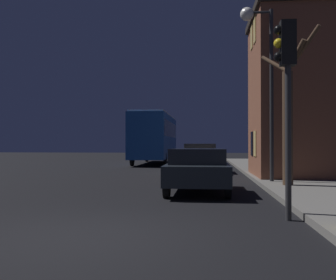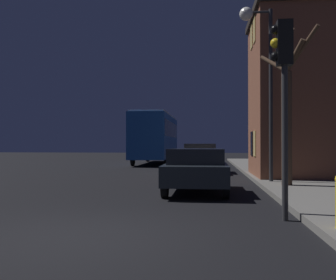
{
  "view_description": "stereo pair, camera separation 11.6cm",
  "coord_description": "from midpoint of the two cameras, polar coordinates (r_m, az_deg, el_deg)",
  "views": [
    {
      "loc": [
        1.94,
        -6.12,
        1.52
      ],
      "look_at": [
        -0.01,
        13.12,
        1.74
      ],
      "focal_mm": 40.0,
      "sensor_mm": 36.0,
      "label": 1
    },
    {
      "loc": [
        2.05,
        -6.11,
        1.52
      ],
      "look_at": [
        -0.01,
        13.12,
        1.74
      ],
      "focal_mm": 40.0,
      "sensor_mm": 36.0,
      "label": 2
    }
  ],
  "objects": [
    {
      "name": "brick_building",
      "position": [
        17.44,
        17.66,
        6.81
      ],
      "size": [
        3.24,
        4.59,
        7.22
      ],
      "color": "brown",
      "rests_on": "sidewalk"
    },
    {
      "name": "bus",
      "position": [
        29.38,
        -2.11,
        0.78
      ],
      "size": [
        2.54,
        10.13,
        3.81
      ],
      "color": "#194793",
      "rests_on": "ground"
    },
    {
      "name": "car_near_lane",
      "position": [
        11.8,
        4.28,
        -4.41
      ],
      "size": [
        1.89,
        3.91,
        1.38
      ],
      "color": "black",
      "rests_on": "ground"
    },
    {
      "name": "ground_plane",
      "position": [
        6.61,
        -12.34,
        -13.97
      ],
      "size": [
        120.0,
        120.0,
        0.0
      ],
      "primitive_type": "plane",
      "color": "black"
    },
    {
      "name": "streetlamp",
      "position": [
        14.74,
        13.49,
        12.74
      ],
      "size": [
        1.22,
        0.5,
        6.52
      ],
      "color": "#28282B",
      "rests_on": "sidewalk"
    },
    {
      "name": "car_mid_lane",
      "position": [
        20.39,
        4.77,
        -2.65
      ],
      "size": [
        1.83,
        4.39,
        1.55
      ],
      "color": "beige",
      "rests_on": "ground"
    },
    {
      "name": "traffic_light",
      "position": [
        7.94,
        17.18,
        9.24
      ],
      "size": [
        0.43,
        0.24,
        4.0
      ],
      "color": "#28282B",
      "rests_on": "ground"
    },
    {
      "name": "bare_tree",
      "position": [
        13.19,
        17.62,
        4.55
      ],
      "size": [
        1.65,
        2.47,
        5.16
      ],
      "color": "#473323",
      "rests_on": "sidewalk"
    }
  ]
}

